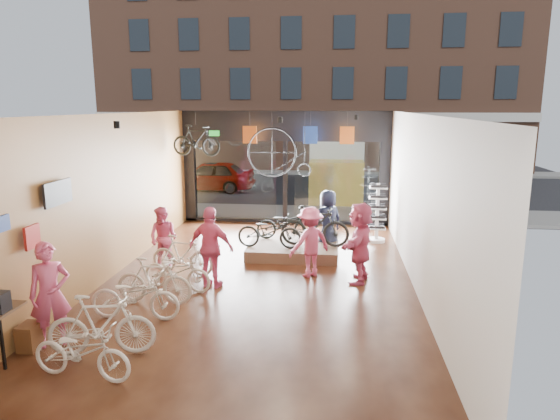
# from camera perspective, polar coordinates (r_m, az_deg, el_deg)

# --- Properties ---
(ground_plane) EXTENTS (7.00, 12.00, 0.04)m
(ground_plane) POSITION_cam_1_polar(r_m,az_deg,el_deg) (11.61, -2.46, -8.31)
(ground_plane) COLOR black
(ground_plane) RESTS_ON ground
(ceiling) EXTENTS (7.00, 12.00, 0.04)m
(ceiling) POSITION_cam_1_polar(r_m,az_deg,el_deg) (10.89, -2.65, 11.01)
(ceiling) COLOR black
(ceiling) RESTS_ON ground
(wall_left) EXTENTS (0.04, 12.00, 3.80)m
(wall_left) POSITION_cam_1_polar(r_m,az_deg,el_deg) (12.14, -19.20, 1.34)
(wall_left) COLOR brown
(wall_left) RESTS_ON ground
(wall_right) EXTENTS (0.04, 12.00, 3.80)m
(wall_right) POSITION_cam_1_polar(r_m,az_deg,el_deg) (11.10, 15.70, 0.62)
(wall_right) COLOR beige
(wall_right) RESTS_ON ground
(wall_back) EXTENTS (7.00, 0.04, 3.80)m
(wall_back) POSITION_cam_1_polar(r_m,az_deg,el_deg) (5.45, -12.62, -10.97)
(wall_back) COLOR beige
(wall_back) RESTS_ON ground
(storefront) EXTENTS (7.00, 0.26, 3.80)m
(storefront) POSITION_cam_1_polar(r_m,az_deg,el_deg) (16.97, 0.61, 4.85)
(storefront) COLOR black
(storefront) RESTS_ON ground
(exit_sign) EXTENTS (0.35, 0.06, 0.18)m
(exit_sign) POSITION_cam_1_polar(r_m,az_deg,el_deg) (17.16, -7.52, 8.69)
(exit_sign) COLOR #198C26
(exit_sign) RESTS_ON storefront
(street_road) EXTENTS (30.00, 18.00, 0.02)m
(street_road) POSITION_cam_1_polar(r_m,az_deg,el_deg) (26.12, 2.61, 3.12)
(street_road) COLOR black
(street_road) RESTS_ON ground
(sidewalk_near) EXTENTS (30.00, 2.40, 0.12)m
(sidewalk_near) POSITION_cam_1_polar(r_m,az_deg,el_deg) (18.46, 0.97, -0.36)
(sidewalk_near) COLOR slate
(sidewalk_near) RESTS_ON ground
(sidewalk_far) EXTENTS (30.00, 2.00, 0.12)m
(sidewalk_far) POSITION_cam_1_polar(r_m,az_deg,el_deg) (30.06, 3.13, 4.41)
(sidewalk_far) COLOR slate
(sidewalk_far) RESTS_ON ground
(opposite_building) EXTENTS (26.00, 5.00, 14.00)m
(opposite_building) POSITION_cam_1_polar(r_m,az_deg,el_deg) (32.44, 3.55, 17.24)
(opposite_building) COLOR brown
(opposite_building) RESTS_ON ground
(street_car) EXTENTS (4.21, 1.69, 1.43)m
(street_car) POSITION_cam_1_polar(r_m,az_deg,el_deg) (23.74, -8.05, 3.89)
(street_car) COLOR gray
(street_car) RESTS_ON street_road
(box_truck) EXTENTS (2.22, 6.65, 2.62)m
(box_truck) POSITION_cam_1_polar(r_m,az_deg,el_deg) (21.92, 6.47, 4.83)
(box_truck) COLOR silver
(box_truck) RESTS_ON street_road
(floor_bike_0) EXTENTS (1.65, 0.75, 0.84)m
(floor_bike_0) POSITION_cam_1_polar(r_m,az_deg,el_deg) (8.19, -21.72, -14.85)
(floor_bike_0) COLOR beige
(floor_bike_0) RESTS_ON ground_plane
(floor_bike_1) EXTENTS (1.79, 0.80, 1.04)m
(floor_bike_1) POSITION_cam_1_polar(r_m,az_deg,el_deg) (8.73, -19.76, -12.27)
(floor_bike_1) COLOR beige
(floor_bike_1) RESTS_ON ground_plane
(floor_bike_2) EXTENTS (1.73, 0.62, 0.91)m
(floor_bike_2) POSITION_cam_1_polar(r_m,az_deg,el_deg) (9.93, -16.24, -9.46)
(floor_bike_2) COLOR beige
(floor_bike_2) RESTS_ON ground_plane
(floor_bike_3) EXTENTS (1.63, 0.56, 0.97)m
(floor_bike_3) POSITION_cam_1_polar(r_m,az_deg,el_deg) (10.58, -14.20, -7.83)
(floor_bike_3) COLOR beige
(floor_bike_3) RESTS_ON ground_plane
(floor_bike_4) EXTENTS (1.72, 0.95, 0.86)m
(floor_bike_4) POSITION_cam_1_polar(r_m,az_deg,el_deg) (11.22, -11.68, -6.84)
(floor_bike_4) COLOR beige
(floor_bike_4) RESTS_ON ground_plane
(floor_bike_5) EXTENTS (1.65, 0.73, 0.96)m
(floor_bike_5) POSITION_cam_1_polar(r_m,az_deg,el_deg) (12.17, -11.12, -5.08)
(floor_bike_5) COLOR beige
(floor_bike_5) RESTS_ON ground_plane
(display_platform) EXTENTS (2.40, 1.80, 0.30)m
(display_platform) POSITION_cam_1_polar(r_m,az_deg,el_deg) (13.57, 1.53, -4.51)
(display_platform) COLOR #4C3123
(display_platform) RESTS_ON ground_plane
(display_bike_left) EXTENTS (1.72, 0.68, 0.89)m
(display_bike_left) POSITION_cam_1_polar(r_m,az_deg,el_deg) (13.07, -1.22, -2.45)
(display_bike_left) COLOR black
(display_bike_left) RESTS_ON display_platform
(display_bike_mid) EXTENTS (1.86, 0.65, 1.10)m
(display_bike_mid) POSITION_cam_1_polar(r_m,az_deg,el_deg) (13.22, 4.01, -1.85)
(display_bike_mid) COLOR black
(display_bike_mid) RESTS_ON display_platform
(display_bike_right) EXTENTS (1.68, 0.87, 0.84)m
(display_bike_right) POSITION_cam_1_polar(r_m,az_deg,el_deg) (14.01, 0.60, -1.57)
(display_bike_right) COLOR black
(display_bike_right) RESTS_ON display_platform
(customer_0) EXTENTS (0.78, 0.72, 1.80)m
(customer_0) POSITION_cam_1_polar(r_m,az_deg,el_deg) (9.26, -24.79, -8.74)
(customer_0) COLOR #CC4C72
(customer_0) RESTS_ON ground_plane
(customer_1) EXTENTS (0.88, 0.75, 1.56)m
(customer_1) POSITION_cam_1_polar(r_m,az_deg,el_deg) (12.58, -13.18, -3.18)
(customer_1) COLOR #CC4C72
(customer_1) RESTS_ON ground_plane
(customer_2) EXTENTS (1.15, 0.71, 1.83)m
(customer_2) POSITION_cam_1_polar(r_m,az_deg,el_deg) (11.11, -7.87, -4.26)
(customer_2) COLOR #CC4C72
(customer_2) RESTS_ON ground_plane
(customer_3) EXTENTS (1.23, 1.15, 1.67)m
(customer_3) POSITION_cam_1_polar(r_m,az_deg,el_deg) (11.75, 3.44, -3.68)
(customer_3) COLOR #CC4C72
(customer_3) RESTS_ON ground_plane
(customer_4) EXTENTS (1.00, 0.91, 1.72)m
(customer_4) POSITION_cam_1_polar(r_m,az_deg,el_deg) (13.82, 5.48, -1.23)
(customer_4) COLOR #161C33
(customer_4) RESTS_ON ground_plane
(customer_5) EXTENTS (0.91, 1.80, 1.86)m
(customer_5) POSITION_cam_1_polar(r_m,az_deg,el_deg) (11.49, 9.13, -3.69)
(customer_5) COLOR #CC4C72
(customer_5) RESTS_ON ground_plane
(sunglasses_rack) EXTENTS (0.60, 0.53, 1.75)m
(sunglasses_rack) POSITION_cam_1_polar(r_m,az_deg,el_deg) (14.95, 11.05, -0.33)
(sunglasses_rack) COLOR white
(sunglasses_rack) RESTS_ON ground_plane
(wall_merch) EXTENTS (0.40, 2.40, 2.60)m
(wall_merch) POSITION_cam_1_polar(r_m,az_deg,el_deg) (9.26, -27.46, -6.37)
(wall_merch) COLOR navy
(wall_merch) RESTS_ON wall_left
(penny_farthing) EXTENTS (1.92, 0.06, 1.54)m
(penny_farthing) POSITION_cam_1_polar(r_m,az_deg,el_deg) (15.50, 0.25, 6.41)
(penny_farthing) COLOR black
(penny_farthing) RESTS_ON ceiling
(hung_bike) EXTENTS (1.64, 0.74, 0.95)m
(hung_bike) POSITION_cam_1_polar(r_m,az_deg,el_deg) (15.59, -9.56, 7.85)
(hung_bike) COLOR black
(hung_bike) RESTS_ON ceiling
(jersey_left) EXTENTS (0.45, 0.03, 0.55)m
(jersey_left) POSITION_cam_1_polar(r_m,az_deg,el_deg) (16.22, -3.47, 8.58)
(jersey_left) COLOR #CC5919
(jersey_left) RESTS_ON ceiling
(jersey_mid) EXTENTS (0.45, 0.03, 0.55)m
(jersey_mid) POSITION_cam_1_polar(r_m,az_deg,el_deg) (16.00, 3.48, 8.54)
(jersey_mid) COLOR #1E3F99
(jersey_mid) RESTS_ON ceiling
(jersey_right) EXTENTS (0.45, 0.03, 0.55)m
(jersey_right) POSITION_cam_1_polar(r_m,az_deg,el_deg) (15.98, 7.66, 8.45)
(jersey_right) COLOR #CC5919
(jersey_right) RESTS_ON ceiling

